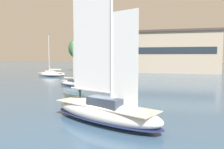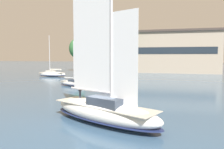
{
  "view_description": "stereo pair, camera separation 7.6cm",
  "coord_description": "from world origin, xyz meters",
  "px_view_note": "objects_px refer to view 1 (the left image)",
  "views": [
    {
      "loc": [
        5.53,
        -18.37,
        5.95
      ],
      "look_at": [
        0.0,
        3.0,
        4.08
      ],
      "focal_mm": 35.0,
      "sensor_mm": 36.0,
      "label": 1
    },
    {
      "loc": [
        5.6,
        -18.35,
        5.95
      ],
      "look_at": [
        0.0,
        3.0,
        4.08
      ],
      "focal_mm": 35.0,
      "sensor_mm": 36.0,
      "label": 2
    }
  ],
  "objects_px": {
    "sailboat_moored_far_slip": "(72,83)",
    "sailboat_moored_outer_mooring": "(128,80)",
    "sailboat_moored_mid_channel": "(51,74)",
    "sailboat_main": "(104,109)",
    "tree_shore_center": "(76,49)",
    "tree_shore_left": "(119,36)"
  },
  "relations": [
    {
      "from": "sailboat_moored_far_slip",
      "to": "sailboat_moored_outer_mooring",
      "type": "bearing_deg",
      "value": 38.84
    },
    {
      "from": "sailboat_moored_outer_mooring",
      "to": "sailboat_moored_far_slip",
      "type": "bearing_deg",
      "value": -141.16
    },
    {
      "from": "sailboat_moored_mid_channel",
      "to": "sailboat_moored_outer_mooring",
      "type": "relative_size",
      "value": 1.31
    },
    {
      "from": "sailboat_moored_far_slip",
      "to": "sailboat_moored_mid_channel",
      "type": "bearing_deg",
      "value": 130.2
    },
    {
      "from": "sailboat_main",
      "to": "sailboat_moored_far_slip",
      "type": "xyz_separation_m",
      "value": [
        -12.97,
        21.25,
        -0.64
      ]
    },
    {
      "from": "tree_shore_center",
      "to": "sailboat_moored_mid_channel",
      "type": "height_order",
      "value": "tree_shore_center"
    },
    {
      "from": "sailboat_moored_mid_channel",
      "to": "sailboat_moored_outer_mooring",
      "type": "bearing_deg",
      "value": -20.48
    },
    {
      "from": "sailboat_main",
      "to": "sailboat_moored_far_slip",
      "type": "height_order",
      "value": "sailboat_main"
    },
    {
      "from": "sailboat_moored_outer_mooring",
      "to": "sailboat_moored_mid_channel",
      "type": "bearing_deg",
      "value": 159.52
    },
    {
      "from": "sailboat_main",
      "to": "sailboat_moored_mid_channel",
      "type": "height_order",
      "value": "sailboat_main"
    },
    {
      "from": "sailboat_main",
      "to": "sailboat_moored_outer_mooring",
      "type": "height_order",
      "value": "sailboat_main"
    },
    {
      "from": "tree_shore_left",
      "to": "sailboat_main",
      "type": "bearing_deg",
      "value": -78.73
    },
    {
      "from": "tree_shore_left",
      "to": "sailboat_main",
      "type": "relative_size",
      "value": 1.13
    },
    {
      "from": "sailboat_main",
      "to": "sailboat_moored_mid_channel",
      "type": "relative_size",
      "value": 1.37
    },
    {
      "from": "sailboat_moored_mid_channel",
      "to": "sailboat_moored_outer_mooring",
      "type": "xyz_separation_m",
      "value": [
        24.03,
        -8.97,
        -0.19
      ]
    },
    {
      "from": "sailboat_moored_far_slip",
      "to": "tree_shore_center",
      "type": "bearing_deg",
      "value": 112.42
    },
    {
      "from": "sailboat_moored_outer_mooring",
      "to": "sailboat_main",
      "type": "bearing_deg",
      "value": -83.77
    },
    {
      "from": "tree_shore_left",
      "to": "sailboat_main",
      "type": "distance_m",
      "value": 58.22
    },
    {
      "from": "sailboat_main",
      "to": "sailboat_moored_mid_channel",
      "type": "xyz_separation_m",
      "value": [
        -27.21,
        38.1,
        -0.45
      ]
    },
    {
      "from": "sailboat_moored_outer_mooring",
      "to": "tree_shore_left",
      "type": "bearing_deg",
      "value": 106.54
    },
    {
      "from": "sailboat_main",
      "to": "sailboat_moored_outer_mooring",
      "type": "xyz_separation_m",
      "value": [
        -3.18,
        29.13,
        -0.63
      ]
    },
    {
      "from": "sailboat_moored_mid_channel",
      "to": "sailboat_moored_far_slip",
      "type": "relative_size",
      "value": 1.34
    }
  ]
}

